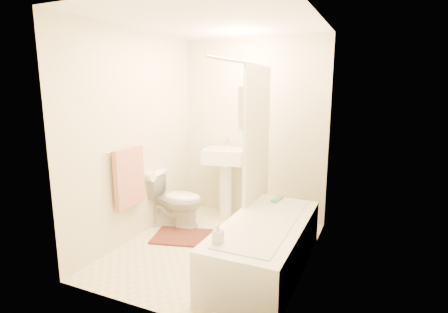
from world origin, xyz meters
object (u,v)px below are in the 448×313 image
at_px(bathtub, 265,245).
at_px(soap_bottle, 218,234).
at_px(toilet, 175,200).
at_px(sink, 225,180).
at_px(bath_mat, 182,236).

distance_m(bathtub, soap_bottle, 0.73).
height_order(toilet, sink, sink).
xyz_separation_m(sink, bathtub, (0.93, -1.11, -0.28)).
bearing_deg(soap_bottle, bath_mat, 135.30).
bearing_deg(sink, soap_bottle, -76.50).
distance_m(sink, bathtub, 1.48).
bearing_deg(bath_mat, toilet, 133.64).
xyz_separation_m(bath_mat, soap_bottle, (0.90, -0.89, 0.55)).
bearing_deg(bathtub, sink, 129.90).
distance_m(toilet, soap_bottle, 1.66).
height_order(sink, bathtub, sink).
relative_size(bathtub, soap_bottle, 9.58).
xyz_separation_m(toilet, bath_mat, (0.26, -0.28, -0.34)).
relative_size(bathtub, bath_mat, 2.52).
relative_size(sink, soap_bottle, 5.93).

